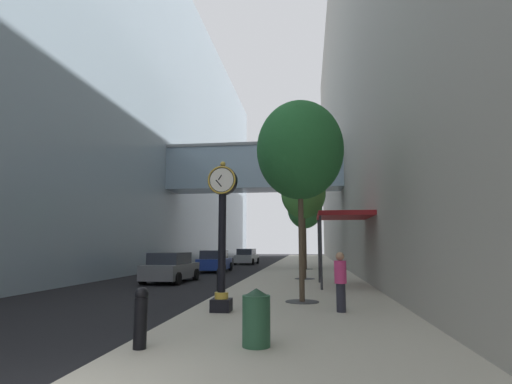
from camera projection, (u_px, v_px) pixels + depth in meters
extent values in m
plane|color=black|center=(264.00, 270.00, 31.12)|extent=(110.00, 110.00, 0.00)
cube|color=#ADA593|center=(305.00, 268.00, 33.67)|extent=(6.32, 80.00, 0.14)
cube|color=#93A8B7|center=(135.00, 120.00, 37.48)|extent=(9.00, 80.00, 27.34)
cube|color=#849EB2|center=(255.00, 170.00, 33.47)|extent=(15.01, 3.20, 3.49)
cube|color=gray|center=(255.00, 148.00, 33.71)|extent=(15.01, 3.40, 0.24)
cube|color=gray|center=(390.00, 83.00, 34.79)|extent=(9.00, 80.00, 32.06)
cube|color=black|center=(221.00, 305.00, 11.17)|extent=(0.55, 0.55, 0.35)
cylinder|color=gold|center=(221.00, 295.00, 11.20)|extent=(0.38, 0.38, 0.18)
cylinder|color=black|center=(222.00, 243.00, 11.39)|extent=(0.22, 0.22, 2.77)
cylinder|color=black|center=(223.00, 181.00, 11.63)|extent=(0.84, 0.28, 0.84)
torus|color=gold|center=(222.00, 180.00, 11.48)|extent=(0.82, 0.05, 0.82)
cylinder|color=white|center=(222.00, 180.00, 11.48)|extent=(0.69, 0.01, 0.69)
cylinder|color=white|center=(224.00, 181.00, 11.78)|extent=(0.69, 0.01, 0.69)
sphere|color=gold|center=(223.00, 164.00, 11.70)|extent=(0.16, 0.16, 0.16)
cube|color=black|center=(220.00, 177.00, 11.49)|extent=(0.12, 0.01, 0.16)
cube|color=black|center=(219.00, 183.00, 11.47)|extent=(0.19, 0.01, 0.22)
cylinder|color=black|center=(140.00, 323.00, 7.20)|extent=(0.24, 0.24, 0.90)
sphere|color=black|center=(142.00, 294.00, 7.27)|extent=(0.25, 0.25, 0.25)
cylinder|color=black|center=(220.00, 286.00, 13.70)|extent=(0.24, 0.24, 0.90)
sphere|color=black|center=(220.00, 271.00, 13.77)|extent=(0.25, 0.25, 0.25)
cylinder|color=#333335|center=(302.00, 302.00, 13.00)|extent=(1.10, 1.10, 0.02)
cylinder|color=#4C3D2D|center=(301.00, 241.00, 13.27)|extent=(0.18, 0.18, 3.98)
ellipsoid|color=#23602D|center=(300.00, 150.00, 13.67)|extent=(2.97, 2.97, 3.42)
cylinder|color=#333335|center=(305.00, 279.00, 21.79)|extent=(1.10, 1.10, 0.02)
cylinder|color=#4C3D2D|center=(304.00, 244.00, 22.04)|extent=(0.18, 0.18, 3.82)
ellipsoid|color=#428438|center=(303.00, 193.00, 22.41)|extent=(2.50, 2.50, 2.88)
cylinder|color=#333335|center=(306.00, 269.00, 30.57)|extent=(1.10, 1.10, 0.02)
cylinder|color=#4C3D2D|center=(305.00, 245.00, 30.81)|extent=(0.18, 0.18, 3.66)
ellipsoid|color=#387F3D|center=(305.00, 209.00, 31.18)|extent=(2.71, 2.71, 3.11)
cylinder|color=#234C33|center=(256.00, 321.00, 7.37)|extent=(0.52, 0.52, 0.92)
cone|color=#183523|center=(256.00, 293.00, 7.43)|extent=(0.53, 0.53, 0.16)
cylinder|color=#23232D|center=(341.00, 298.00, 11.10)|extent=(0.30, 0.30, 0.78)
cylinder|color=#C6336B|center=(340.00, 272.00, 11.20)|extent=(0.39, 0.39, 0.63)
sphere|color=#9E7556|center=(340.00, 256.00, 11.25)|extent=(0.24, 0.24, 0.24)
cube|color=maroon|center=(344.00, 216.00, 18.40)|extent=(2.40, 3.60, 0.20)
cylinder|color=#333338|center=(321.00, 251.00, 16.76)|extent=(0.10, 0.10, 3.20)
cylinder|color=#333338|center=(319.00, 250.00, 19.90)|extent=(0.10, 0.10, 3.20)
cube|color=navy|center=(215.00, 264.00, 29.60)|extent=(2.01, 4.29, 0.76)
cube|color=#282D38|center=(214.00, 255.00, 29.48)|extent=(1.73, 2.42, 0.62)
cylinder|color=black|center=(207.00, 266.00, 31.08)|extent=(0.24, 0.65, 0.64)
cylinder|color=black|center=(231.00, 267.00, 30.89)|extent=(0.24, 0.65, 0.64)
cylinder|color=black|center=(197.00, 269.00, 28.24)|extent=(0.24, 0.65, 0.64)
cylinder|color=black|center=(224.00, 269.00, 28.04)|extent=(0.24, 0.65, 0.64)
cube|color=slate|center=(171.00, 271.00, 21.38)|extent=(2.01, 4.25, 0.76)
cube|color=#282D38|center=(170.00, 258.00, 21.26)|extent=(1.72, 2.40, 0.62)
cylinder|color=black|center=(165.00, 274.00, 22.88)|extent=(0.24, 0.65, 0.64)
cylinder|color=black|center=(196.00, 275.00, 22.58)|extent=(0.24, 0.65, 0.64)
cylinder|color=black|center=(143.00, 278.00, 20.10)|extent=(0.24, 0.65, 0.64)
cylinder|color=black|center=(178.00, 279.00, 19.80)|extent=(0.24, 0.65, 0.64)
cube|color=#B7BABF|center=(247.00, 258.00, 41.17)|extent=(1.95, 4.62, 0.76)
cube|color=#282D38|center=(246.00, 252.00, 41.03)|extent=(1.65, 2.61, 0.63)
cylinder|color=black|center=(242.00, 260.00, 42.79)|extent=(0.25, 0.65, 0.64)
cylinder|color=black|center=(258.00, 261.00, 42.49)|extent=(0.25, 0.65, 0.64)
cylinder|color=black|center=(235.00, 262.00, 39.76)|extent=(0.25, 0.65, 0.64)
cylinder|color=black|center=(253.00, 262.00, 39.47)|extent=(0.25, 0.65, 0.64)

